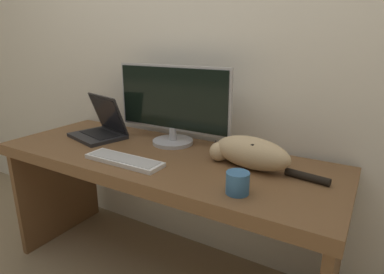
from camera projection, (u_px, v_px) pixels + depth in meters
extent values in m
cube|color=silver|center=(199.00, 31.00, 1.73)|extent=(6.40, 0.06, 2.60)
cube|color=brown|center=(161.00, 160.00, 1.60)|extent=(1.74, 0.64, 0.06)
cube|color=brown|center=(60.00, 187.00, 2.11)|extent=(0.04, 0.58, 0.65)
cylinder|color=#B2B2B7|center=(173.00, 142.00, 1.76)|extent=(0.22, 0.22, 0.02)
cylinder|color=#B2B2B7|center=(173.00, 134.00, 1.74)|extent=(0.04, 0.04, 0.07)
cube|color=#B2B2B7|center=(173.00, 98.00, 1.69)|extent=(0.68, 0.02, 0.34)
cube|color=black|center=(172.00, 98.00, 1.68)|extent=(0.65, 0.01, 0.32)
cube|color=#232326|center=(97.00, 136.00, 1.86)|extent=(0.35, 0.30, 0.02)
cube|color=black|center=(99.00, 134.00, 1.87)|extent=(0.27, 0.19, 0.00)
cube|color=#232326|center=(108.00, 114.00, 1.88)|extent=(0.31, 0.16, 0.22)
cube|color=black|center=(107.00, 114.00, 1.87)|extent=(0.28, 0.14, 0.20)
cube|color=white|center=(124.00, 160.00, 1.49)|extent=(0.40, 0.12, 0.02)
cube|color=#B3B3B3|center=(124.00, 158.00, 1.48)|extent=(0.37, 0.09, 0.00)
ellipsoid|color=#D1B284|center=(251.00, 153.00, 1.41)|extent=(0.38, 0.20, 0.14)
ellipsoid|color=black|center=(256.00, 145.00, 1.38)|extent=(0.18, 0.13, 0.06)
sphere|color=#D1B284|center=(219.00, 151.00, 1.50)|extent=(0.09, 0.09, 0.09)
cone|color=black|center=(216.00, 143.00, 1.50)|extent=(0.03, 0.03, 0.03)
cone|color=black|center=(223.00, 145.00, 1.47)|extent=(0.03, 0.03, 0.03)
cylinder|color=black|center=(307.00, 177.00, 1.29)|extent=(0.18, 0.06, 0.03)
cylinder|color=teal|center=(238.00, 183.00, 1.18)|extent=(0.09, 0.09, 0.08)
cube|color=gold|center=(236.00, 153.00, 1.52)|extent=(0.06, 0.06, 0.06)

